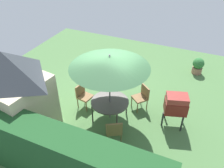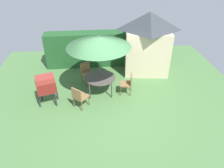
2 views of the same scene
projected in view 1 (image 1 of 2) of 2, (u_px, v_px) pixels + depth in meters
ground_plane at (108, 99)px, 8.71m from camera, size 11.00×11.00×0.00m
hedge_backdrop at (50, 154)px, 5.60m from camera, size 6.04×0.77×1.72m
garden_shed at (14, 95)px, 6.55m from camera, size 2.31×1.90×2.87m
patio_table at (110, 103)px, 7.49m from camera, size 1.26×1.26×0.73m
patio_umbrella at (110, 62)px, 6.59m from camera, size 2.44×2.44×2.48m
bbq_grill at (176, 105)px, 7.14m from camera, size 0.82×0.68×1.20m
chair_near_shed at (83, 94)px, 8.10m from camera, size 0.54×0.53×0.90m
chair_far_side at (114, 130)px, 6.70m from camera, size 0.63×0.63×0.90m
chair_toward_hedge at (142, 96)px, 8.03m from camera, size 0.65×0.65×0.90m
potted_plant_by_shed at (198, 66)px, 10.01m from camera, size 0.49×0.49×0.74m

